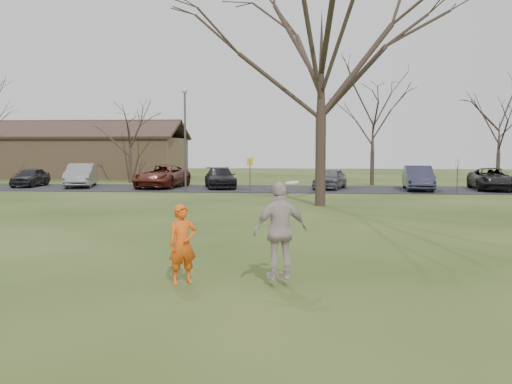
% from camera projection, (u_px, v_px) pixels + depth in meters
% --- Properties ---
extents(ground, '(120.00, 120.00, 0.00)m').
position_uv_depth(ground, '(238.00, 280.00, 11.62)').
color(ground, '#1E380F').
rests_on(ground, ground).
extents(parking_strip, '(62.00, 6.50, 0.04)m').
position_uv_depth(parking_strip, '(285.00, 189.00, 36.44)').
color(parking_strip, black).
rests_on(parking_strip, ground).
extents(player_defender, '(0.69, 0.62, 1.59)m').
position_uv_depth(player_defender, '(183.00, 244.00, 11.28)').
color(player_defender, '#EF5813').
rests_on(player_defender, ground).
extents(car_0, '(1.69, 3.84, 1.29)m').
position_uv_depth(car_0, '(30.00, 177.00, 38.38)').
color(car_0, '#232325').
rests_on(car_0, parking_strip).
extents(car_1, '(2.74, 5.01, 1.56)m').
position_uv_depth(car_1, '(81.00, 175.00, 38.04)').
color(car_1, gray).
rests_on(car_1, parking_strip).
extents(car_2, '(3.03, 5.64, 1.51)m').
position_uv_depth(car_2, '(162.00, 176.00, 37.42)').
color(car_2, '#531E13').
rests_on(car_2, parking_strip).
extents(car_3, '(2.89, 4.87, 1.32)m').
position_uv_depth(car_3, '(220.00, 178.00, 37.07)').
color(car_3, black).
rests_on(car_3, parking_strip).
extents(car_4, '(2.62, 4.21, 1.34)m').
position_uv_depth(car_4, '(330.00, 178.00, 36.21)').
color(car_4, slate).
rests_on(car_4, parking_strip).
extents(car_5, '(1.95, 4.71, 1.52)m').
position_uv_depth(car_5, '(418.00, 178.00, 35.18)').
color(car_5, '#2D2E44').
rests_on(car_5, parking_strip).
extents(car_6, '(2.72, 5.14, 1.38)m').
position_uv_depth(car_6, '(492.00, 179.00, 35.23)').
color(car_6, black).
rests_on(car_6, parking_strip).
extents(catching_play, '(1.22, 0.91, 1.93)m').
position_uv_depth(catching_play, '(280.00, 231.00, 11.03)').
color(catching_play, '#BEADAA').
rests_on(catching_play, ground).
extents(building, '(20.60, 8.50, 5.14)m').
position_uv_depth(building, '(70.00, 156.00, 51.00)').
color(building, '#8C6D4C').
rests_on(building, ground).
extents(lamp_post, '(0.34, 0.34, 6.27)m').
position_uv_depth(lamp_post, '(185.00, 126.00, 34.18)').
color(lamp_post, '#47474C').
rests_on(lamp_post, ground).
extents(sign_yellow, '(0.35, 0.35, 2.08)m').
position_uv_depth(sign_yellow, '(250.00, 168.00, 33.53)').
color(sign_yellow, '#47474C').
rests_on(sign_yellow, ground).
extents(sign_white, '(0.35, 0.35, 2.08)m').
position_uv_depth(sign_white, '(458.00, 169.00, 32.44)').
color(sign_white, '#47474C').
rests_on(sign_white, ground).
extents(big_tree, '(9.00, 9.00, 14.00)m').
position_uv_depth(big_tree, '(321.00, 53.00, 25.77)').
color(big_tree, '#352821').
rests_on(big_tree, ground).
extents(small_tree_row, '(55.00, 5.90, 8.50)m').
position_uv_depth(small_tree_row, '(349.00, 131.00, 40.76)').
color(small_tree_row, '#352821').
rests_on(small_tree_row, ground).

